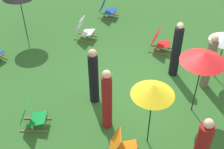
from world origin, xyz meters
The scene contains 13 objects.
ground_plane centered at (0.00, 0.00, 0.00)m, with size 40.00×40.00×0.00m, color #2D6026.
deckchair_0 centered at (2.34, 0.11, 0.37)m, with size 0.50×0.77×0.83m.
deckchair_4 centered at (2.42, 2.92, 0.37)m, with size 0.53×0.79×0.83m.
deckchair_6 centered at (-2.02, 2.83, 0.37)m, with size 0.64×0.85×0.83m.
deckchair_8 centered at (4.22, 2.54, 0.37)m, with size 0.48×0.76×0.83m.
deckchair_9 centered at (-2.37, 0.34, 0.37)m, with size 0.67×0.86×0.83m.
umbrella_0 centered at (-1.76, -0.19, 1.77)m, with size 0.99×0.99×1.92m.
umbrella_3 centered at (-0.34, -1.21, 1.84)m, with size 1.15×1.15×1.98m.
person_0 centered at (-1.51, 0.93, 0.90)m, with size 0.37×0.37×1.87m.
person_1 centered at (0.81, -1.50, 0.86)m, with size 0.38×0.38×1.80m.
person_2 centered at (1.14, -0.53, 0.89)m, with size 0.40×0.40×1.87m.
person_3 centered at (-0.66, 1.55, 0.87)m, with size 0.38×0.38×1.79m.
person_4 centered at (-2.24, -1.43, 0.78)m, with size 0.38×0.38×1.66m.
Camera 1 is at (-6.75, -0.59, 6.27)m, focal length 49.04 mm.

